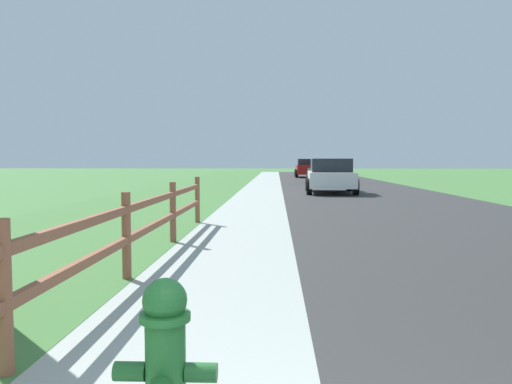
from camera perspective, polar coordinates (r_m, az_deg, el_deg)
name	(u,v)px	position (r m, az deg, el deg)	size (l,w,h in m)	color
ground_plane	(282,188)	(25.76, 2.93, 0.43)	(120.00, 120.00, 0.00)	#45783B
road_asphalt	(345,186)	(28.02, 10.06, 0.65)	(7.00, 66.00, 0.01)	#313131
curb_concrete	(227,186)	(27.89, -3.29, 0.68)	(6.00, 66.00, 0.01)	#A6ADA6
grass_verge	(200,186)	(28.08, -6.34, 0.69)	(5.00, 66.00, 0.00)	#45783B
fire_hydrant	(165,371)	(2.52, -10.23, -19.27)	(0.48, 0.40, 0.90)	#287233
rail_fence	(126,228)	(6.28, -14.45, -4.00)	(0.11, 11.08, 1.06)	brown
parked_suv_white	(331,176)	(22.20, 8.42, 1.82)	(2.25, 4.34, 1.50)	white
parked_car_black	(325,171)	(31.85, 7.81, 2.36)	(2.18, 4.69, 1.50)	black
parked_car_red	(307,168)	(42.17, 5.80, 2.70)	(2.04, 4.50, 1.53)	maroon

